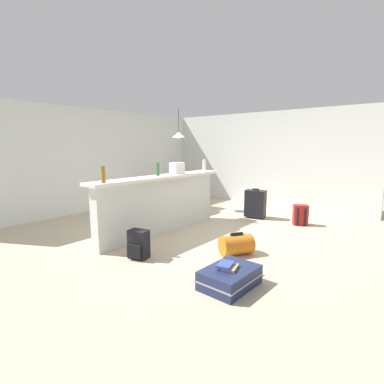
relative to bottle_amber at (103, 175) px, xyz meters
The scene contains 18 objects.
ground_plane 2.25m from the bottle_amber, ahead, with size 13.00×13.00×0.05m, color #BCAD8E.
wall_back 3.33m from the bottle_amber, 55.78° to the left, with size 6.60×0.10×2.50m, color silver.
wall_right 4.92m from the bottle_amber, ahead, with size 0.10×6.00×2.50m, color silver.
partition_half_wall 1.43m from the bottle_amber, ahead, with size 2.80×0.20×1.02m, color silver.
bar_countertop 1.26m from the bottle_amber, ahead, with size 2.96×0.40×0.05m, color white.
bottle_amber is the anchor object (origin of this frame).
bottle_green 1.22m from the bottle_amber, ahead, with size 0.06×0.06×0.24m, color #2D6B38.
bottle_clear 2.46m from the bottle_amber, ahead, with size 0.07×0.07×0.25m, color silver.
grocery_bag 1.70m from the bottle_amber, ahead, with size 0.26×0.18×0.22m, color silver.
dining_table 3.22m from the bottle_amber, 22.50° to the left, with size 1.10×0.80×0.74m.
dining_chair_near_partition 3.01m from the bottle_amber, 14.47° to the left, with size 0.46×0.46×0.93m.
pendant_lamp 3.28m from the bottle_amber, 21.70° to the left, with size 0.34×0.34×0.74m.
suitcase_flat_navy 2.34m from the bottle_amber, 82.63° to the right, with size 0.84×0.51×0.22m.
backpack_red 3.98m from the bottle_amber, 27.10° to the right, with size 0.33×0.33×0.42m.
suitcase_upright_black 3.56m from the bottle_amber, 12.88° to the right, with size 0.31×0.48×0.67m.
backpack_black 1.16m from the bottle_amber, 75.75° to the right, with size 0.30×0.32×0.42m.
duffel_bag_orange 2.24m from the bottle_amber, 53.65° to the right, with size 0.57×0.51×0.34m.
book_stack 2.26m from the bottle_amber, 83.23° to the right, with size 0.28×0.25×0.06m.
Camera 1 is at (-4.33, -3.43, 1.63)m, focal length 27.16 mm.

